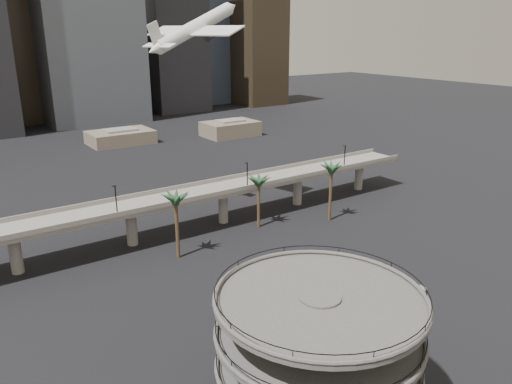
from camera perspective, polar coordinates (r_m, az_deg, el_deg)
ground at (r=71.87m, az=12.69°, el=-18.56°), size 700.00×700.00×0.00m
parking_ramp at (r=56.21m, az=7.07°, el=-17.43°), size 22.20×22.20×17.35m
overpass at (r=108.35m, az=-8.78°, el=-1.03°), size 130.00×9.30×14.70m
palm_trees at (r=105.39m, az=0.48°, el=0.98°), size 42.40×10.40×14.00m
low_buildings at (r=191.03m, az=-18.66°, el=5.15°), size 135.00×27.50×6.80m
skyline at (r=261.42m, az=-22.89°, el=17.53°), size 269.00×86.00×126.11m
airborne_jet at (r=121.92m, az=-6.97°, el=18.12°), size 29.25×26.97×13.40m
car_a at (r=75.01m, az=0.99°, el=-15.66°), size 4.52×2.84×1.43m
car_b at (r=95.25m, az=10.53°, el=-8.14°), size 5.20×3.31×1.62m
car_c at (r=89.79m, az=17.58°, el=-10.50°), size 5.27×3.37×1.42m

